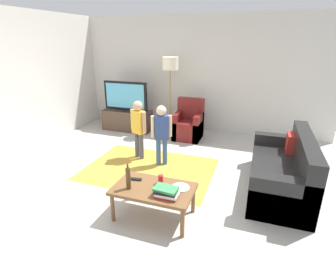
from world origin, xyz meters
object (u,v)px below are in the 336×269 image
object	(u,v)px
couch	(285,173)
floor_lamp	(170,68)
tv	(126,97)
tv_remote	(135,179)
bottle	(128,178)
coffee_table	(154,191)
book_stack	(166,192)
armchair	(189,125)
soda_can	(161,179)
tv_stand	(127,120)
child_center	(161,130)
child_near_tv	(138,125)
plate	(181,187)

from	to	relation	value
couch	floor_lamp	xyz separation A→B (m)	(-2.45, 1.90, 1.25)
tv	couch	xyz separation A→B (m)	(3.53, -1.73, -0.56)
couch	floor_lamp	distance (m)	3.35
tv_remote	bottle	bearing A→B (deg)	-92.50
coffee_table	book_stack	bearing A→B (deg)	-29.88
armchair	soda_can	xyz separation A→B (m)	(0.39, -2.83, 0.18)
tv_stand	floor_lamp	world-z (taller)	floor_lamp
couch	book_stack	size ratio (longest dim) A/B	6.10
child_center	book_stack	size ratio (longest dim) A/B	3.71
soda_can	tv	bearing A→B (deg)	124.88
couch	floor_lamp	world-z (taller)	floor_lamp
tv	book_stack	world-z (taller)	tv
couch	tv_remote	distance (m)	2.21
soda_can	floor_lamp	bearing A→B (deg)	106.71
child_near_tv	coffee_table	distance (m)	1.85
plate	book_stack	bearing A→B (deg)	-115.48
armchair	soda_can	distance (m)	2.86
tv_stand	child_center	world-z (taller)	child_center
child_center	armchair	bearing A→B (deg)	86.49
floor_lamp	child_near_tv	xyz separation A→B (m)	(-0.08, -1.57, -0.88)
tv_stand	coffee_table	bearing A→B (deg)	-57.08
floor_lamp	soda_can	xyz separation A→B (m)	(0.91, -3.02, -1.06)
coffee_table	plate	xyz separation A→B (m)	(0.32, 0.10, 0.06)
armchair	bottle	bearing A→B (deg)	-88.79
tv_stand	tv_remote	size ratio (longest dim) A/B	7.06
tv_stand	child_near_tv	bearing A→B (deg)	-54.97
couch	soda_can	xyz separation A→B (m)	(-1.55, -1.11, 0.19)
soda_can	plate	world-z (taller)	soda_can
tv_stand	couch	bearing A→B (deg)	-26.41
coffee_table	tv_remote	distance (m)	0.32
floor_lamp	couch	bearing A→B (deg)	-37.84
couch	tv_remote	size ratio (longest dim) A/B	10.59
tv_remote	soda_can	bearing A→B (deg)	-4.43
tv	child_center	bearing A→B (deg)	-45.49
tv_stand	coffee_table	world-z (taller)	tv_stand
floor_lamp	plate	bearing A→B (deg)	-68.83
bottle	soda_can	xyz separation A→B (m)	(0.33, 0.24, -0.08)
tv_remote	coffee_table	bearing A→B (deg)	-26.13
tv_remote	plate	size ratio (longest dim) A/B	0.77
book_stack	soda_can	size ratio (longest dim) A/B	2.46
child_center	book_stack	distance (m)	1.71
coffee_table	bottle	distance (m)	0.36
tv_stand	child_center	xyz separation A→B (m)	(1.50, -1.54, 0.41)
bottle	plate	size ratio (longest dim) A/B	1.53
tv	tv_remote	distance (m)	3.32
couch	armchair	size ratio (longest dim) A/B	2.00
tv_stand	child_center	size ratio (longest dim) A/B	1.10
child_center	soda_can	xyz separation A→B (m)	(0.49, -1.32, -0.18)
tv	bottle	bearing A→B (deg)	-61.82
coffee_table	floor_lamp	bearing A→B (deg)	105.26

